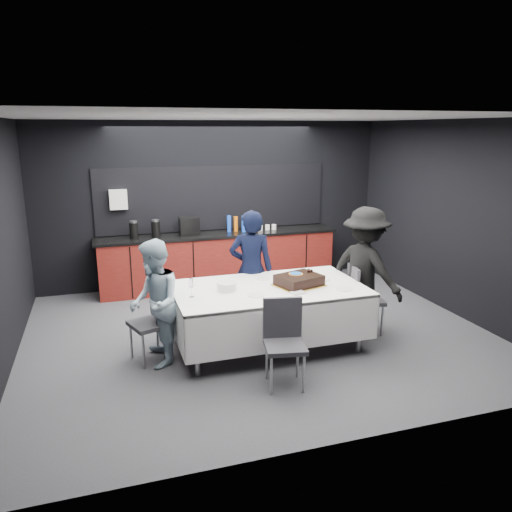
% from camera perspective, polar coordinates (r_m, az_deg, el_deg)
% --- Properties ---
extents(ground, '(6.00, 6.00, 0.00)m').
position_cam_1_polar(ground, '(6.76, 0.26, -8.85)').
color(ground, '#444449').
rests_on(ground, ground).
extents(room_shell, '(6.04, 5.04, 2.82)m').
position_cam_1_polar(room_shell, '(6.26, 0.28, 6.96)').
color(room_shell, white).
rests_on(room_shell, ground).
extents(kitchenette, '(4.10, 0.64, 2.05)m').
position_cam_1_polar(kitchenette, '(8.61, -4.38, 0.05)').
color(kitchenette, '#5E130E').
rests_on(kitchenette, ground).
extents(party_table, '(2.32, 1.32, 0.78)m').
position_cam_1_polar(party_table, '(6.18, 1.41, -4.78)').
color(party_table, '#99999E').
rests_on(party_table, ground).
extents(cake_assembly, '(0.65, 0.59, 0.17)m').
position_cam_1_polar(cake_assembly, '(6.18, 4.93, -2.78)').
color(cake_assembly, gold).
rests_on(cake_assembly, party_table).
extents(plate_stack, '(0.24, 0.24, 0.10)m').
position_cam_1_polar(plate_stack, '(6.00, -3.38, -3.48)').
color(plate_stack, white).
rests_on(plate_stack, party_table).
extents(loose_plate_near, '(0.21, 0.21, 0.01)m').
position_cam_1_polar(loose_plate_near, '(5.83, -0.01, -4.47)').
color(loose_plate_near, white).
rests_on(loose_plate_near, party_table).
extents(loose_plate_right_a, '(0.21, 0.21, 0.01)m').
position_cam_1_polar(loose_plate_right_a, '(6.49, 7.59, -2.61)').
color(loose_plate_right_a, white).
rests_on(loose_plate_right_a, party_table).
extents(loose_plate_right_b, '(0.20, 0.20, 0.01)m').
position_cam_1_polar(loose_plate_right_b, '(6.13, 10.04, -3.73)').
color(loose_plate_right_b, white).
rests_on(loose_plate_right_b, party_table).
extents(loose_plate_far, '(0.18, 0.18, 0.01)m').
position_cam_1_polar(loose_plate_far, '(6.46, 0.83, -2.57)').
color(loose_plate_far, white).
rests_on(loose_plate_far, party_table).
extents(fork_pile, '(0.18, 0.13, 0.03)m').
position_cam_1_polar(fork_pile, '(5.89, 4.78, -4.22)').
color(fork_pile, white).
rests_on(fork_pile, party_table).
extents(champagne_flute, '(0.06, 0.06, 0.22)m').
position_cam_1_polar(champagne_flute, '(5.77, -7.43, -3.18)').
color(champagne_flute, white).
rests_on(champagne_flute, party_table).
extents(chair_left, '(0.54, 0.54, 0.92)m').
position_cam_1_polar(chair_left, '(6.01, -11.41, -6.69)').
color(chair_left, '#323137').
rests_on(chair_left, ground).
extents(chair_right, '(0.49, 0.49, 0.92)m').
position_cam_1_polar(chair_right, '(6.76, 11.87, -4.32)').
color(chair_right, '#323137').
rests_on(chair_right, ground).
extents(chair_near, '(0.49, 0.49, 0.92)m').
position_cam_1_polar(chair_near, '(5.36, 3.21, -9.10)').
color(chair_near, '#323137').
rests_on(chair_near, ground).
extents(person_center, '(0.68, 0.55, 1.63)m').
position_cam_1_polar(person_center, '(6.76, -0.56, -1.53)').
color(person_center, black).
rests_on(person_center, ground).
extents(person_left, '(0.59, 0.74, 1.47)m').
position_cam_1_polar(person_left, '(5.81, -11.51, -5.34)').
color(person_left, '#A3BDCC').
rests_on(person_left, ground).
extents(person_right, '(1.02, 1.25, 1.69)m').
position_cam_1_polar(person_right, '(6.76, 12.37, -1.61)').
color(person_right, black).
rests_on(person_right, ground).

